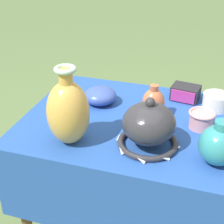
{
  "coord_description": "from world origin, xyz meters",
  "views": [
    {
      "loc": [
        0.28,
        -1.21,
        1.41
      ],
      "look_at": [
        -0.05,
        -0.16,
        0.79
      ],
      "focal_mm": 55.0,
      "sensor_mm": 36.0,
      "label": 1
    }
  ],
  "objects_px": {
    "vase_dome_bell": "(149,127)",
    "cup_wide_rose": "(201,119)",
    "bowl_shallow_cobalt": "(100,96)",
    "jar_round_teal": "(219,145)",
    "mosaic_tile_box": "(185,93)",
    "jar_round_terracotta": "(153,103)",
    "vase_tall_bulbous": "(68,111)",
    "pot_squat_ivory": "(216,101)"
  },
  "relations": [
    {
      "from": "vase_dome_bell",
      "to": "mosaic_tile_box",
      "type": "relative_size",
      "value": 1.74
    },
    {
      "from": "vase_tall_bulbous",
      "to": "pot_squat_ivory",
      "type": "distance_m",
      "value": 0.67
    },
    {
      "from": "pot_squat_ivory",
      "to": "jar_round_terracotta",
      "type": "bearing_deg",
      "value": -148.96
    },
    {
      "from": "mosaic_tile_box",
      "to": "bowl_shallow_cobalt",
      "type": "bearing_deg",
      "value": -148.51
    },
    {
      "from": "vase_tall_bulbous",
      "to": "vase_dome_bell",
      "type": "xyz_separation_m",
      "value": [
        0.28,
        0.06,
        -0.05
      ]
    },
    {
      "from": "mosaic_tile_box",
      "to": "jar_round_teal",
      "type": "bearing_deg",
      "value": -61.89
    },
    {
      "from": "mosaic_tile_box",
      "to": "vase_tall_bulbous",
      "type": "bearing_deg",
      "value": -118.97
    },
    {
      "from": "jar_round_teal",
      "to": "mosaic_tile_box",
      "type": "bearing_deg",
      "value": 109.66
    },
    {
      "from": "jar_round_terracotta",
      "to": "pot_squat_ivory",
      "type": "bearing_deg",
      "value": 31.04
    },
    {
      "from": "bowl_shallow_cobalt",
      "to": "jar_round_terracotta",
      "type": "xyz_separation_m",
      "value": [
        0.25,
        -0.05,
        0.03
      ]
    },
    {
      "from": "vase_dome_bell",
      "to": "cup_wide_rose",
      "type": "distance_m",
      "value": 0.26
    },
    {
      "from": "vase_dome_bell",
      "to": "cup_wide_rose",
      "type": "height_order",
      "value": "vase_dome_bell"
    },
    {
      "from": "jar_round_terracotta",
      "to": "jar_round_teal",
      "type": "bearing_deg",
      "value": -42.47
    },
    {
      "from": "vase_dome_bell",
      "to": "jar_round_teal",
      "type": "xyz_separation_m",
      "value": [
        0.25,
        -0.03,
        -0.01
      ]
    },
    {
      "from": "vase_tall_bulbous",
      "to": "mosaic_tile_box",
      "type": "distance_m",
      "value": 0.62
    },
    {
      "from": "vase_tall_bulbous",
      "to": "pot_squat_ivory",
      "type": "xyz_separation_m",
      "value": [
        0.51,
        0.43,
        -0.09
      ]
    },
    {
      "from": "vase_dome_bell",
      "to": "jar_round_teal",
      "type": "relative_size",
      "value": 1.46
    },
    {
      "from": "bowl_shallow_cobalt",
      "to": "jar_round_teal",
      "type": "xyz_separation_m",
      "value": [
        0.52,
        -0.3,
        0.04
      ]
    },
    {
      "from": "bowl_shallow_cobalt",
      "to": "jar_round_terracotta",
      "type": "height_order",
      "value": "jar_round_terracotta"
    },
    {
      "from": "jar_round_teal",
      "to": "vase_dome_bell",
      "type": "bearing_deg",
      "value": 172.53
    },
    {
      "from": "pot_squat_ivory",
      "to": "jar_round_teal",
      "type": "relative_size",
      "value": 0.7
    },
    {
      "from": "vase_tall_bulbous",
      "to": "vase_dome_bell",
      "type": "distance_m",
      "value": 0.3
    },
    {
      "from": "vase_tall_bulbous",
      "to": "jar_round_terracotta",
      "type": "xyz_separation_m",
      "value": [
        0.26,
        0.28,
        -0.06
      ]
    },
    {
      "from": "mosaic_tile_box",
      "to": "jar_round_terracotta",
      "type": "height_order",
      "value": "jar_round_terracotta"
    },
    {
      "from": "vase_tall_bulbous",
      "to": "jar_round_teal",
      "type": "xyz_separation_m",
      "value": [
        0.53,
        0.03,
        -0.06
      ]
    },
    {
      "from": "vase_tall_bulbous",
      "to": "mosaic_tile_box",
      "type": "bearing_deg",
      "value": 52.58
    },
    {
      "from": "cup_wide_rose",
      "to": "pot_squat_ivory",
      "type": "bearing_deg",
      "value": 75.54
    },
    {
      "from": "cup_wide_rose",
      "to": "pot_squat_ivory",
      "type": "distance_m",
      "value": 0.19
    },
    {
      "from": "vase_tall_bulbous",
      "to": "jar_round_terracotta",
      "type": "bearing_deg",
      "value": 47.48
    },
    {
      "from": "mosaic_tile_box",
      "to": "jar_round_teal",
      "type": "xyz_separation_m",
      "value": [
        0.16,
        -0.45,
        0.04
      ]
    },
    {
      "from": "jar_round_terracotta",
      "to": "pot_squat_ivory",
      "type": "height_order",
      "value": "jar_round_terracotta"
    },
    {
      "from": "vase_tall_bulbous",
      "to": "pot_squat_ivory",
      "type": "height_order",
      "value": "vase_tall_bulbous"
    },
    {
      "from": "jar_round_teal",
      "to": "jar_round_terracotta",
      "type": "bearing_deg",
      "value": 137.53
    },
    {
      "from": "jar_round_terracotta",
      "to": "bowl_shallow_cobalt",
      "type": "bearing_deg",
      "value": 169.43
    },
    {
      "from": "vase_tall_bulbous",
      "to": "cup_wide_rose",
      "type": "distance_m",
      "value": 0.53
    },
    {
      "from": "pot_squat_ivory",
      "to": "jar_round_teal",
      "type": "xyz_separation_m",
      "value": [
        0.02,
        -0.4,
        0.04
      ]
    },
    {
      "from": "vase_dome_bell",
      "to": "jar_round_terracotta",
      "type": "bearing_deg",
      "value": 96.98
    },
    {
      "from": "pot_squat_ivory",
      "to": "vase_tall_bulbous",
      "type": "bearing_deg",
      "value": -139.64
    },
    {
      "from": "bowl_shallow_cobalt",
      "to": "vase_dome_bell",
      "type": "bearing_deg",
      "value": -43.52
    },
    {
      "from": "bowl_shallow_cobalt",
      "to": "jar_round_terracotta",
      "type": "distance_m",
      "value": 0.26
    },
    {
      "from": "vase_dome_bell",
      "to": "bowl_shallow_cobalt",
      "type": "xyz_separation_m",
      "value": [
        -0.28,
        0.26,
        -0.04
      ]
    },
    {
      "from": "cup_wide_rose",
      "to": "vase_tall_bulbous",
      "type": "bearing_deg",
      "value": -151.66
    }
  ]
}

